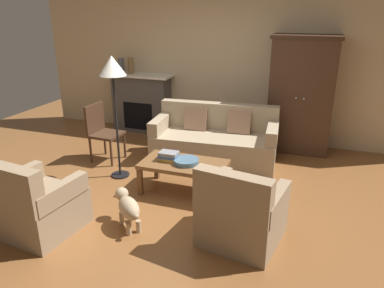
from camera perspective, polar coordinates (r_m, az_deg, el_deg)
name	(u,v)px	position (r m, az deg, el deg)	size (l,w,h in m)	color
ground_plane	(171,195)	(4.81, -3.26, -8.00)	(9.60, 9.60, 0.00)	brown
back_wall	(224,61)	(6.71, 4.98, 12.83)	(7.20, 0.10, 2.80)	beige
fireplace	(142,102)	(7.18, -7.88, 6.46)	(1.26, 0.48, 1.12)	#4C4947
armoire	(301,95)	(6.26, 16.67, 7.34)	(1.06, 0.57, 1.90)	#472D1E
couch	(215,141)	(5.78, 3.61, 0.51)	(1.98, 0.99, 0.86)	tan
coffee_table	(184,166)	(4.74, -1.27, -3.51)	(1.10, 0.60, 0.42)	brown
fruit_bowl	(186,161)	(4.67, -0.92, -2.72)	(0.33, 0.33, 0.06)	slate
book_stack	(169,156)	(4.77, -3.67, -1.90)	(0.25, 0.18, 0.12)	gold
mantel_vase_slate	(121,65)	(7.21, -10.98, 11.96)	(0.11, 0.11, 0.28)	#565B66
mantel_vase_bronze	(131,66)	(7.11, -9.55, 11.98)	(0.10, 0.10, 0.29)	olive
armchair_near_left	(36,206)	(4.28, -23.17, -8.84)	(0.85, 0.85, 0.88)	#997F60
armchair_near_right	(241,215)	(3.82, 7.65, -10.87)	(0.88, 0.88, 0.88)	#997F60
side_chair_wooden	(101,129)	(5.89, -13.96, 2.32)	(0.46, 0.46, 0.90)	#472D1E
floor_lamp	(113,73)	(4.99, -12.29, 10.74)	(0.36, 0.36, 1.72)	black
dog	(128,207)	(4.12, -9.96, -9.68)	(0.47, 0.45, 0.39)	tan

